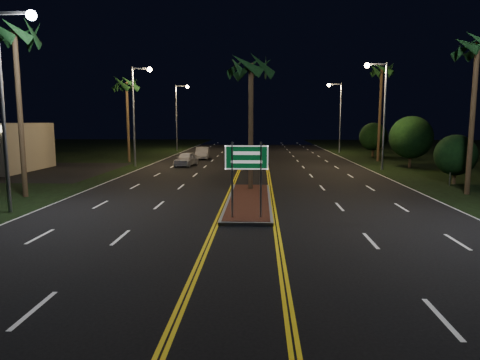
# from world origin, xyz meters

# --- Properties ---
(ground) EXTENTS (120.00, 120.00, 0.00)m
(ground) POSITION_xyz_m (0.00, 0.00, 0.00)
(ground) COLOR black
(ground) RESTS_ON ground
(median_island) EXTENTS (2.25, 10.25, 0.17)m
(median_island) POSITION_xyz_m (0.00, 7.00, 0.08)
(median_island) COLOR gray
(median_island) RESTS_ON ground
(highway_sign) EXTENTS (1.80, 0.08, 3.20)m
(highway_sign) POSITION_xyz_m (0.00, 2.80, 2.40)
(highway_sign) COLOR gray
(highway_sign) RESTS_ON ground
(streetlight_left_near) EXTENTS (1.91, 0.44, 9.00)m
(streetlight_left_near) POSITION_xyz_m (-10.61, 4.00, 5.66)
(streetlight_left_near) COLOR gray
(streetlight_left_near) RESTS_ON ground
(streetlight_left_mid) EXTENTS (1.91, 0.44, 9.00)m
(streetlight_left_mid) POSITION_xyz_m (-10.61, 24.00, 5.66)
(streetlight_left_mid) COLOR gray
(streetlight_left_mid) RESTS_ON ground
(streetlight_left_far) EXTENTS (1.91, 0.44, 9.00)m
(streetlight_left_far) POSITION_xyz_m (-10.61, 44.00, 5.66)
(streetlight_left_far) COLOR gray
(streetlight_left_far) RESTS_ON ground
(streetlight_right_mid) EXTENTS (1.91, 0.44, 9.00)m
(streetlight_right_mid) POSITION_xyz_m (10.61, 22.00, 5.66)
(streetlight_right_mid) COLOR gray
(streetlight_right_mid) RESTS_ON ground
(streetlight_right_far) EXTENTS (1.91, 0.44, 9.00)m
(streetlight_right_far) POSITION_xyz_m (10.61, 42.00, 5.66)
(streetlight_right_far) COLOR gray
(streetlight_right_far) RESTS_ON ground
(palm_median) EXTENTS (2.40, 2.40, 8.30)m
(palm_median) POSITION_xyz_m (0.00, 10.50, 7.28)
(palm_median) COLOR #382819
(palm_median) RESTS_ON ground
(palm_left_near) EXTENTS (2.40, 2.40, 9.80)m
(palm_left_near) POSITION_xyz_m (-12.50, 8.00, 8.68)
(palm_left_near) COLOR #382819
(palm_left_near) RESTS_ON ground
(palm_left_far) EXTENTS (2.40, 2.40, 8.80)m
(palm_left_far) POSITION_xyz_m (-12.80, 28.00, 7.75)
(palm_left_far) COLOR #382819
(palm_left_far) RESTS_ON ground
(palm_right_near) EXTENTS (2.40, 2.40, 9.30)m
(palm_right_near) POSITION_xyz_m (12.50, 10.00, 8.21)
(palm_right_near) COLOR #382819
(palm_right_near) RESTS_ON ground
(palm_right_far) EXTENTS (2.40, 2.40, 10.30)m
(palm_right_far) POSITION_xyz_m (12.80, 30.00, 9.14)
(palm_right_far) COLOR #382819
(palm_right_far) RESTS_ON ground
(shrub_near) EXTENTS (2.70, 2.70, 3.30)m
(shrub_near) POSITION_xyz_m (13.50, 14.00, 1.95)
(shrub_near) COLOR #382819
(shrub_near) RESTS_ON ground
(shrub_mid) EXTENTS (3.78, 3.78, 4.62)m
(shrub_mid) POSITION_xyz_m (14.00, 24.00, 2.73)
(shrub_mid) COLOR #382819
(shrub_mid) RESTS_ON ground
(shrub_far) EXTENTS (3.24, 3.24, 3.96)m
(shrub_far) POSITION_xyz_m (13.80, 36.00, 2.34)
(shrub_far) COLOR #382819
(shrub_far) RESTS_ON ground
(car_near) EXTENTS (2.57, 4.76, 1.51)m
(car_near) POSITION_xyz_m (-6.36, 24.75, 0.75)
(car_near) COLOR silver
(car_near) RESTS_ON ground
(car_far) EXTENTS (2.29, 4.66, 1.51)m
(car_far) POSITION_xyz_m (-5.83, 32.05, 0.75)
(car_far) COLOR #B3B4BE
(car_far) RESTS_ON ground
(warning_sign) EXTENTS (1.11, 0.19, 2.67)m
(warning_sign) POSITION_xyz_m (13.00, 13.44, 1.75)
(warning_sign) COLOR gray
(warning_sign) RESTS_ON ground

